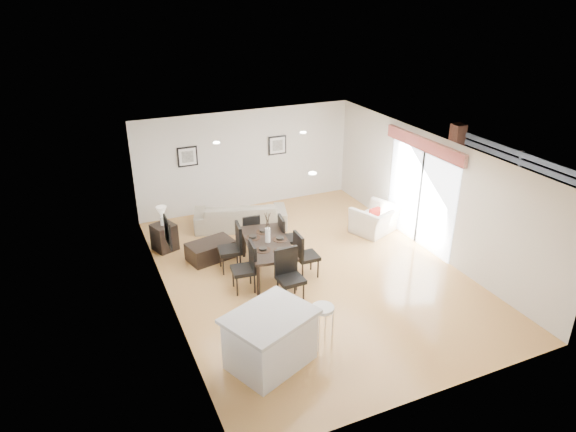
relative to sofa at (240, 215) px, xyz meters
name	(u,v)px	position (x,y,z in m)	size (l,w,h in m)	color
ground	(310,272)	(0.64, -2.75, -0.34)	(8.00, 8.00, 0.00)	tan
wall_back	(246,160)	(0.64, 1.25, 1.01)	(6.00, 0.04, 2.70)	silver
wall_front	(437,323)	(0.64, -6.75, 1.01)	(6.00, 0.04, 2.70)	silver
wall_left	(165,243)	(-2.36, -2.75, 1.01)	(0.04, 8.00, 2.70)	silver
wall_right	(430,193)	(3.64, -2.75, 1.01)	(0.04, 8.00, 2.70)	silver
ceiling	(313,152)	(0.64, -2.75, 2.36)	(6.00, 8.00, 0.02)	white
sofa	(240,215)	(0.00, 0.00, 0.00)	(2.31, 0.90, 0.67)	gray
armchair	(375,219)	(2.98, -1.62, 0.00)	(1.05, 0.92, 0.68)	beige
courtyard_plant_a	(546,231)	(6.35, -3.81, -0.01)	(0.60, 0.52, 0.66)	#3D5E28
courtyard_plant_b	(483,203)	(6.20, -1.90, 0.00)	(0.38, 0.38, 0.68)	#3D5E28
dining_table	(268,245)	(-0.19, -2.38, 0.33)	(1.16, 1.89, 0.74)	black
dining_chair_wnear	(248,264)	(-0.81, -2.83, 0.24)	(0.51, 0.51, 1.03)	black
dining_chair_wfar	(234,245)	(-0.81, -1.95, 0.25)	(0.53, 0.53, 1.06)	black
dining_chair_enear	(303,252)	(0.43, -2.82, 0.23)	(0.47, 0.47, 1.02)	black
dining_chair_efar	(286,235)	(0.43, -1.93, 0.23)	(0.52, 0.52, 1.01)	black
dining_chair_head	(289,272)	(-0.20, -3.47, 0.26)	(0.50, 0.50, 1.07)	black
dining_chair_foot	(250,231)	(-0.20, -1.28, 0.17)	(0.42, 0.42, 0.91)	black
vase	(268,231)	(-0.19, -2.38, 0.66)	(0.82, 1.28, 0.68)	white
coffee_table	(211,250)	(-1.15, -1.28, -0.13)	(1.02, 0.61, 0.41)	black
side_table	(164,237)	(-2.02, -0.43, -0.02)	(0.48, 0.48, 0.64)	black
table_lamp	(162,213)	(-2.02, -0.43, 0.59)	(0.24, 0.24, 0.45)	white
cushion	(375,214)	(2.88, -1.72, 0.21)	(0.31, 0.10, 0.31)	#B01F16
kitchen_island	(270,339)	(-1.24, -5.09, 0.15)	(1.66, 1.50, 0.95)	silver
bar_stool	(323,313)	(-0.30, -5.09, 0.38)	(0.38, 0.38, 0.84)	white
framed_print_back_left	(187,157)	(-0.96, 1.22, 1.31)	(0.52, 0.04, 0.52)	black
framed_print_back_right	(277,145)	(1.54, 1.22, 1.31)	(0.52, 0.04, 0.52)	black
framed_print_left_wall	(168,232)	(-2.33, -2.95, 1.31)	(0.04, 0.52, 0.52)	black
sliding_door	(422,176)	(3.60, -2.45, 1.33)	(0.12, 2.70, 2.57)	white
courtyard	(504,179)	(6.80, -1.88, 0.59)	(6.00, 6.00, 2.00)	gray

